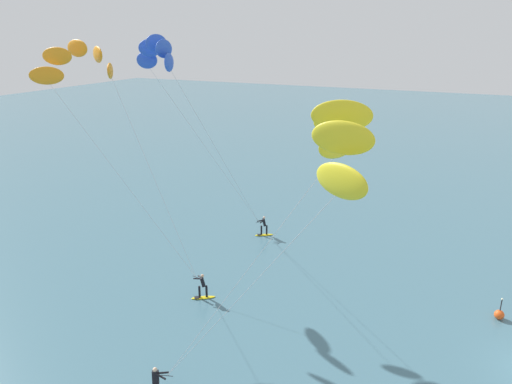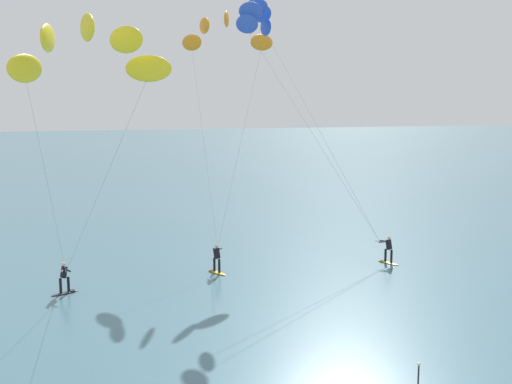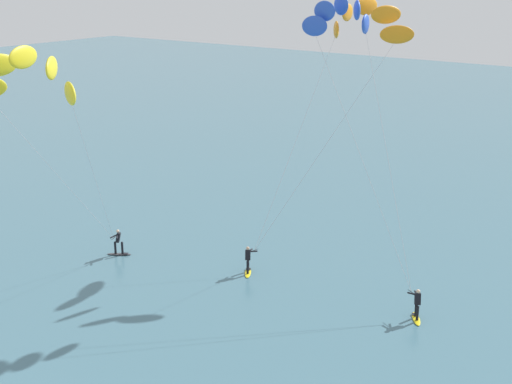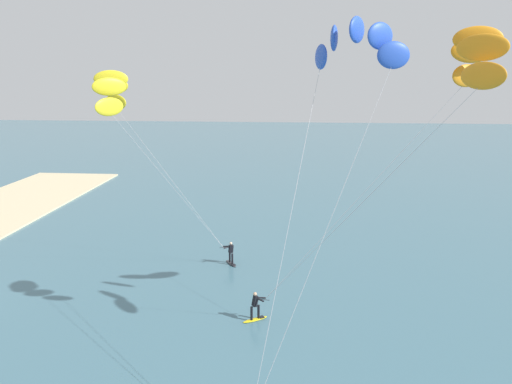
{
  "view_description": "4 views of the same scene",
  "coord_description": "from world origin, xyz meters",
  "views": [
    {
      "loc": [
        -22.77,
        5.11,
        15.81
      ],
      "look_at": [
        0.66,
        15.96,
        6.99
      ],
      "focal_mm": 32.74,
      "sensor_mm": 36.0,
      "label": 1
    },
    {
      "loc": [
        -4.97,
        -20.0,
        11.43
      ],
      "look_at": [
        0.99,
        16.69,
        5.03
      ],
      "focal_mm": 49.6,
      "sensor_mm": 36.0,
      "label": 2
    },
    {
      "loc": [
        22.06,
        -11.98,
        17.2
      ],
      "look_at": [
        -0.44,
        19.03,
        5.07
      ],
      "focal_mm": 49.98,
      "sensor_mm": 36.0,
      "label": 3
    },
    {
      "loc": [
        24.01,
        21.12,
        13.34
      ],
      "look_at": [
        -2.73,
        18.78,
        6.94
      ],
      "focal_mm": 34.45,
      "sensor_mm": 36.0,
      "label": 4
    }
  ],
  "objects": [
    {
      "name": "kitesurfer_nearshore",
      "position": [
        -7.04,
        9.42,
        11.89
      ],
      "size": [
        6.34,
        9.5,
        13.66
      ],
      "color": "#333338",
      "rests_on": "ground"
    },
    {
      "name": "kitesurfer_far_out",
      "position": [
        0.87,
        28.46,
        13.61
      ],
      "size": [
        6.37,
        12.03,
        15.43
      ],
      "color": "yellow",
      "rests_on": "ground"
    },
    {
      "name": "kitesurfer_mid_water",
      "position": [
        2.51,
        23.25,
        13.95
      ],
      "size": [
        9.44,
        7.03,
        15.75
      ],
      "color": "yellow",
      "rests_on": "ground"
    },
    {
      "name": "marker_buoy",
      "position": [
        4.39,
        2.07,
        0.3
      ],
      "size": [
        0.56,
        0.56,
        1.38
      ],
      "color": "#EA5119",
      "rests_on": "ground"
    }
  ]
}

